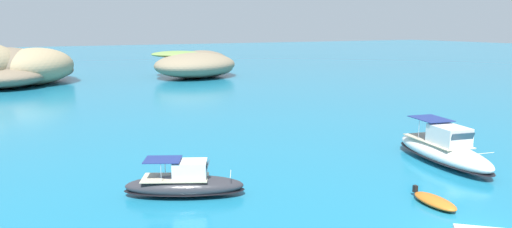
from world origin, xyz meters
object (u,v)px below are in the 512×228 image
Objects in this scene: islet_small at (197,64)px; dinghy_tender at (435,201)px; motorboat_white at (444,150)px; islet_large at (4,68)px; motorboat_charcoal at (185,184)px.

dinghy_tender is at bearing -99.19° from islet_small.
motorboat_white is 3.09× the size of dinghy_tender.
motorboat_white reaches higher than dinghy_tender.
islet_large is 3.58× the size of motorboat_charcoal.
motorboat_charcoal is (9.08, -54.95, -1.88)m from islet_large.
islet_small reaches higher than dinghy_tender.
motorboat_white is 7.90m from dinghy_tender.
islet_small is 3.02× the size of motorboat_charcoal.
islet_small is at bearing 86.26° from motorboat_white.
motorboat_white is (25.74, -56.98, -1.67)m from islet_large.
motorboat_white is (-3.64, -55.76, -1.23)m from islet_small.
dinghy_tender is (-6.17, -4.90, -0.62)m from motorboat_white.
islet_large is 62.55m from motorboat_white.
motorboat_white is at bearing -93.74° from islet_small.
islet_large reaches higher than islet_small.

